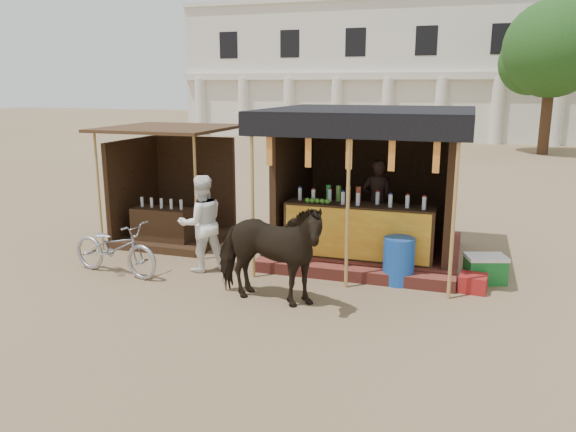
{
  "coord_description": "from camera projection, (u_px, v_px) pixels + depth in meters",
  "views": [
    {
      "loc": [
        2.77,
        -6.89,
        3.19
      ],
      "look_at": [
        0.0,
        1.6,
        1.1
      ],
      "focal_mm": 35.0,
      "sensor_mm": 36.0,
      "label": 1
    }
  ],
  "objects": [
    {
      "name": "cow",
      "position": [
        268.0,
        253.0,
        8.24
      ],
      "size": [
        1.95,
        1.04,
        1.58
      ],
      "primitive_type": "imported",
      "rotation": [
        0.0,
        0.0,
        1.47
      ],
      "color": "black",
      "rests_on": "ground"
    },
    {
      "name": "ground",
      "position": [
        253.0,
        316.0,
        7.94
      ],
      "size": [
        120.0,
        120.0,
        0.0
      ],
      "primitive_type": "plane",
      "color": "#846B4C",
      "rests_on": "ground"
    },
    {
      "name": "bystander",
      "position": [
        202.0,
        223.0,
        9.74
      ],
      "size": [
        1.04,
        1.03,
        1.69
      ],
      "primitive_type": "imported",
      "rotation": [
        0.0,
        0.0,
        3.88
      ],
      "color": "white",
      "rests_on": "ground"
    },
    {
      "name": "secondary_stall",
      "position": [
        168.0,
        200.0,
        11.7
      ],
      "size": [
        2.4,
        2.4,
        2.38
      ],
      "color": "#392214",
      "rests_on": "ground"
    },
    {
      "name": "tree",
      "position": [
        548.0,
        53.0,
        25.64
      ],
      "size": [
        4.5,
        4.4,
        7.0
      ],
      "color": "#382314",
      "rests_on": "ground"
    },
    {
      "name": "cooler",
      "position": [
        485.0,
        269.0,
        9.26
      ],
      "size": [
        0.74,
        0.62,
        0.46
      ],
      "color": "#197129",
      "rests_on": "ground"
    },
    {
      "name": "blue_barrel",
      "position": [
        399.0,
        261.0,
        9.17
      ],
      "size": [
        0.55,
        0.55,
        0.77
      ],
      "primitive_type": "cylinder",
      "rotation": [
        0.0,
        0.0,
        -0.08
      ],
      "color": "#1648A5",
      "rests_on": "ground"
    },
    {
      "name": "main_stall",
      "position": [
        368.0,
        203.0,
        10.52
      ],
      "size": [
        3.6,
        3.61,
        2.78
      ],
      "color": "brown",
      "rests_on": "ground"
    },
    {
      "name": "red_crate",
      "position": [
        473.0,
        283.0,
        8.88
      ],
      "size": [
        0.46,
        0.44,
        0.27
      ],
      "primitive_type": "cube",
      "rotation": [
        0.0,
        0.0,
        -0.11
      ],
      "color": "maroon",
      "rests_on": "ground"
    },
    {
      "name": "background_building",
      "position": [
        397.0,
        72.0,
        35.36
      ],
      "size": [
        26.0,
        7.45,
        8.18
      ],
      "color": "silver",
      "rests_on": "ground"
    },
    {
      "name": "motorbike",
      "position": [
        115.0,
        248.0,
        9.61
      ],
      "size": [
        1.87,
        0.9,
        0.94
      ],
      "primitive_type": "imported",
      "rotation": [
        0.0,
        0.0,
        1.41
      ],
      "color": "#9C9EA5",
      "rests_on": "ground"
    }
  ]
}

